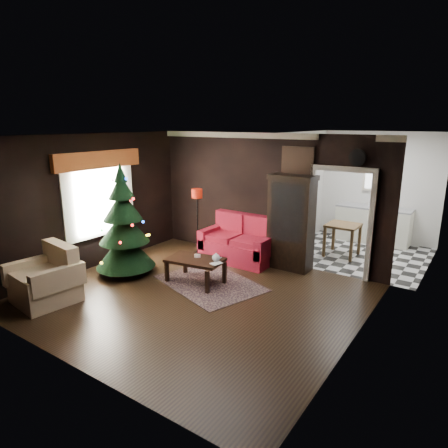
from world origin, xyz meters
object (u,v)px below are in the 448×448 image
Objects in this scene: loveseat at (238,239)px; kitchen_table at (342,240)px; floor_lamp at (197,222)px; teapot at (216,258)px; christmas_tree at (124,224)px; wall_clock at (358,158)px; coffee_table at (195,270)px; armchair at (44,276)px; curio_cabinet at (291,225)px.

loveseat is 2.45m from kitchen_table.
kitchen_table is (2.68, 2.00, -0.46)m from floor_lamp.
loveseat is at bearing 106.29° from teapot.
christmas_tree is at bearing -127.06° from loveseat.
christmas_tree is 13.31× the size of teapot.
loveseat is at bearing -170.34° from wall_clock.
teapot is (1.30, -1.10, -0.26)m from floor_lamp.
floor_lamp is 3.66m from wall_clock.
coffee_table is at bearing -53.69° from floor_lamp.
kitchen_table is (1.80, 3.19, 0.12)m from coffee_table.
christmas_tree is 2.27× the size of armchair.
teapot is 0.23× the size of kitchen_table.
teapot is (1.90, 0.51, -0.48)m from christmas_tree.
christmas_tree is 4.92m from kitchen_table.
curio_cabinet reaches higher than kitchen_table.
armchair is at bearing -125.65° from curio_cabinet.
loveseat is at bearing -137.49° from kitchen_table.
wall_clock is 0.43× the size of kitchen_table.
floor_lamp is 1.43× the size of coffee_table.
loveseat is 1.12× the size of floor_lamp.
curio_cabinet reaches higher than teapot.
armchair is (-0.75, -3.30, -0.37)m from floor_lamp.
coffee_table is at bearing -140.51° from wall_clock.
christmas_tree is 3.03× the size of kitchen_table.
curio_cabinet reaches higher than armchair.
floor_lamp is 4.75× the size of wall_clock.
teapot is at bearing -113.58° from curio_cabinet.
teapot is 3.39m from kitchen_table.
curio_cabinet is at bearing 66.42° from teapot.
armchair reaches higher than kitchen_table.
wall_clock reaches higher than coffee_table.
wall_clock reaches higher than loveseat.
kitchen_table reaches higher than teapot.
kitchen_table is at bearing 42.51° from loveseat.
loveseat reaches higher than coffee_table.
christmas_tree is (-1.48, -1.96, 0.55)m from loveseat.
coffee_table is 3.66m from kitchen_table.
curio_cabinet is 1.90× the size of armchair.
wall_clock is (3.97, 4.05, 1.92)m from armchair.
floor_lamp is at bearing -166.96° from wall_clock.
armchair is at bearing -134.48° from wall_clock.
floor_lamp is at bearing 139.78° from teapot.
loveseat reaches higher than teapot.
christmas_tree is at bearing -164.93° from teapot.
teapot is at bearing 15.07° from christmas_tree.
coffee_table is 3.72m from wall_clock.
curio_cabinet is 2.21m from coffee_table.
wall_clock is at bearing 39.49° from coffee_table.
curio_cabinet is 4.78m from armchair.
loveseat is 2.27× the size of kitchen_table.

